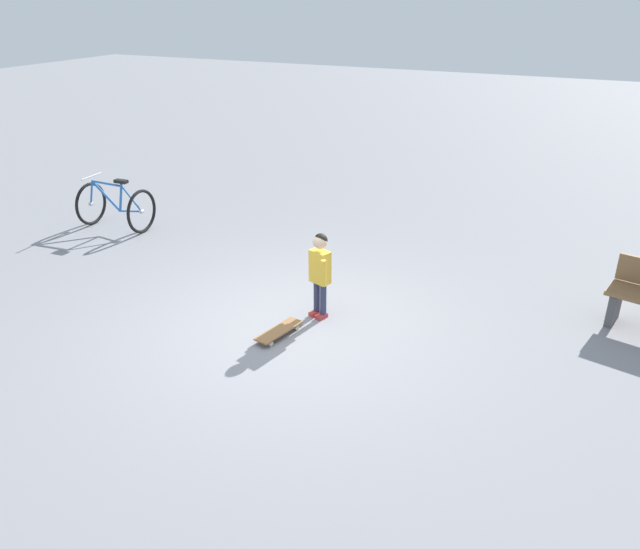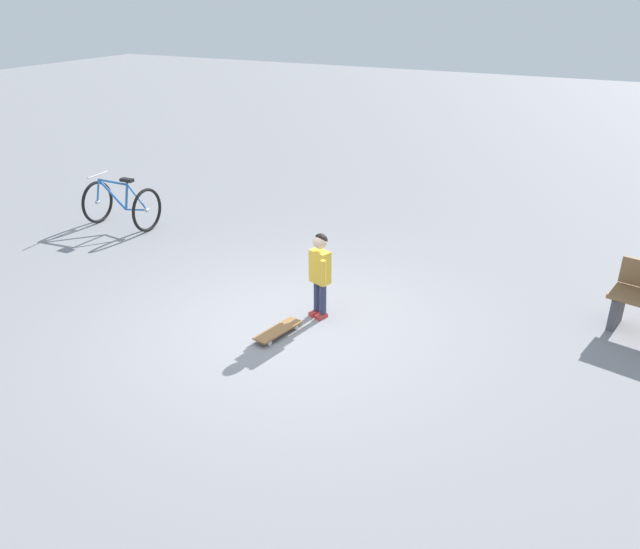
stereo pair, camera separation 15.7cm
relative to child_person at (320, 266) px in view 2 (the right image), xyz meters
The scene contains 4 objects.
ground_plane 0.87m from the child_person, 63.41° to the left, with size 50.00×50.00×0.00m, color gray.
child_person is the anchor object (origin of this frame).
skateboard 0.89m from the child_person, 70.31° to the left, with size 0.32×0.67×0.07m.
bicycle_near 4.50m from the child_person, 16.98° to the right, with size 1.10×0.76×0.85m.
Camera 2 is at (-3.18, 5.35, 3.59)m, focal length 34.55 mm.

